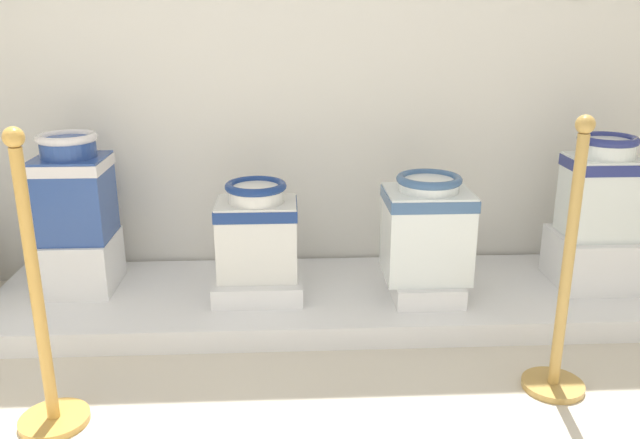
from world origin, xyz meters
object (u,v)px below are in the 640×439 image
Objects in this scene: plinth_block_tall_cobalt at (259,283)px; antique_toilet_squat_floral at (427,224)px; stanchion_post_near_right at (563,305)px; plinth_block_pale_glazed at (82,262)px; antique_toilet_pale_glazed at (73,186)px; plinth_block_squat_floral at (424,284)px; antique_toilet_tall_cobalt at (257,228)px; antique_toilet_broad_patterned at (602,185)px; stanchion_post_near_left at (42,336)px; plinth_block_broad_patterned at (592,259)px.

antique_toilet_squat_floral is at bearing -3.82° from plinth_block_tall_cobalt.
plinth_block_pale_glazed is at bearing 157.41° from stanchion_post_near_right.
plinth_block_squat_floral is (1.57, -0.16, -0.44)m from antique_toilet_pale_glazed.
plinth_block_tall_cobalt is at bearing -7.52° from antique_toilet_pale_glazed.
antique_toilet_tall_cobalt is 0.93× the size of antique_toilet_broad_patterned.
stanchion_post_near_left is 1.77m from stanchion_post_near_right.
stanchion_post_near_right reaches higher than plinth_block_pale_glazed.
plinth_block_squat_floral is 0.38× the size of stanchion_post_near_left.
stanchion_post_near_left reaches higher than plinth_block_pale_glazed.
antique_toilet_broad_patterned is at bearing 0.00° from plinth_block_broad_patterned.
antique_toilet_tall_cobalt is 0.43× the size of stanchion_post_near_left.
plinth_block_broad_patterned is at bearing 21.04° from stanchion_post_near_left.
plinth_block_tall_cobalt and plinth_block_squat_floral have the same top height.
plinth_block_squat_floral is 0.82m from plinth_block_broad_patterned.
plinth_block_squat_floral is 1.61m from stanchion_post_near_left.
plinth_block_pale_glazed is 0.94× the size of plinth_block_broad_patterned.
plinth_block_pale_glazed is at bearing 174.24° from plinth_block_squat_floral.
plinth_block_tall_cobalt is 0.85× the size of antique_toilet_squat_floral.
plinth_block_pale_glazed is 0.89× the size of plinth_block_squat_floral.
antique_toilet_pale_glazed is 2.10m from stanchion_post_near_right.
antique_toilet_pale_glazed is 1.64m from plinth_block_squat_floral.
stanchion_post_near_left is (-0.66, -0.82, -0.09)m from antique_toilet_tall_cobalt.
antique_toilet_pale_glazed is at bearing 178.33° from antique_toilet_broad_patterned.
stanchion_post_near_left is at bearing -158.96° from antique_toilet_broad_patterned.
antique_toilet_broad_patterned is 2.40m from stanchion_post_near_left.
plinth_block_tall_cobalt is 1.57m from plinth_block_broad_patterned.
stanchion_post_near_left is at bearing -128.83° from antique_toilet_tall_cobalt.
stanchion_post_near_right is (-0.46, -0.73, -0.24)m from antique_toilet_broad_patterned.
stanchion_post_near_right reaches higher than stanchion_post_near_left.
antique_toilet_broad_patterned reaches higher than antique_toilet_tall_cobalt.
plinth_block_pale_glazed is 0.86× the size of plinth_block_tall_cobalt.
antique_toilet_broad_patterned reaches higher than plinth_block_squat_floral.
plinth_block_tall_cobalt is at bearing -7.52° from plinth_block_pale_glazed.
plinth_block_broad_patterned is (1.57, 0.04, -0.19)m from antique_toilet_tall_cobalt.
stanchion_post_near_left is at bearing -151.42° from antique_toilet_squat_floral.
antique_toilet_broad_patterned is (0.82, 0.09, 0.15)m from antique_toilet_squat_floral.
stanchion_post_near_left is (-1.41, -0.77, 0.18)m from plinth_block_squat_floral.
plinth_block_squat_floral is (0.75, -0.05, 0.00)m from plinth_block_tall_cobalt.
plinth_block_tall_cobalt is 0.92× the size of antique_toilet_tall_cobalt.
antique_toilet_broad_patterned reaches higher than plinth_block_pale_glazed.
stanchion_post_near_left reaches higher than antique_toilet_pale_glazed.
plinth_block_broad_patterned is 2.39m from stanchion_post_near_left.
plinth_block_pale_glazed is at bearing 90.00° from antique_toilet_pale_glazed.
antique_toilet_tall_cobalt reaches higher than plinth_block_broad_patterned.
antique_toilet_broad_patterned is at bearing -1.67° from plinth_block_pale_glazed.
plinth_block_squat_floral is at bearing -5.76° from antique_toilet_pale_glazed.
antique_toilet_squat_floral is at bearing -5.76° from plinth_block_pale_glazed.
plinth_block_tall_cobalt is 0.39× the size of stanchion_post_near_left.
antique_toilet_squat_floral is 0.74m from stanchion_post_near_right.
stanchion_post_near_left reaches higher than plinth_block_squat_floral.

